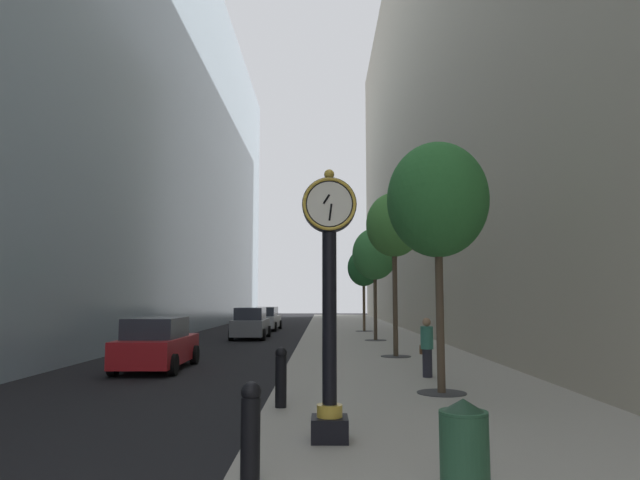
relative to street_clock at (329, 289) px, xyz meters
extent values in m
plane|color=black|center=(-1.27, 21.84, -2.40)|extent=(110.00, 110.00, 0.00)
cube|color=#9E998E|center=(2.18, 24.84, -2.33)|extent=(6.89, 80.00, 0.14)
cube|color=#93A8B7|center=(-13.11, 24.84, 11.48)|extent=(9.00, 80.00, 27.75)
cube|color=#A89E89|center=(10.12, 24.84, 13.27)|extent=(9.00, 80.00, 31.33)
cube|color=black|center=(0.00, 0.01, -2.08)|extent=(0.55, 0.55, 0.35)
cylinder|color=gold|center=(0.00, 0.01, -1.82)|extent=(0.39, 0.38, 0.18)
cylinder|color=black|center=(0.00, 0.01, -0.42)|extent=(0.22, 0.22, 2.60)
cylinder|color=black|center=(0.00, 0.01, 1.30)|extent=(0.84, 0.28, 0.84)
torus|color=gold|center=(0.00, -0.14, 1.30)|extent=(0.82, 0.05, 0.82)
cylinder|color=silver|center=(0.00, -0.14, 1.30)|extent=(0.69, 0.01, 0.69)
cylinder|color=silver|center=(0.00, 0.16, 1.30)|extent=(0.69, 0.01, 0.69)
sphere|color=gold|center=(0.00, 0.01, 1.79)|extent=(0.16, 0.16, 0.16)
cube|color=black|center=(-0.04, -0.15, 1.37)|extent=(0.11, 0.01, 0.16)
cube|color=black|center=(0.02, -0.15, 1.17)|extent=(0.06, 0.01, 0.26)
cylinder|color=black|center=(-0.93, -2.04, -1.76)|extent=(0.22, 0.22, 0.98)
sphere|color=black|center=(-0.93, -2.04, -1.21)|extent=(0.24, 0.24, 0.24)
cylinder|color=black|center=(-0.93, 2.59, -1.76)|extent=(0.22, 0.22, 0.98)
sphere|color=black|center=(-0.93, 2.59, -1.21)|extent=(0.24, 0.24, 0.24)
cylinder|color=#333335|center=(2.56, 4.24, -2.25)|extent=(1.10, 1.10, 0.02)
cylinder|color=#4C3D2D|center=(2.56, 4.24, -0.50)|extent=(0.18, 0.18, 3.52)
ellipsoid|color=#2D7033|center=(2.56, 4.24, 2.14)|extent=(2.33, 2.33, 2.68)
cylinder|color=#333335|center=(2.56, 12.21, -2.25)|extent=(1.10, 1.10, 0.02)
cylinder|color=#4C3D2D|center=(2.56, 12.21, -0.22)|extent=(0.18, 0.18, 4.07)
ellipsoid|color=#428438|center=(2.56, 12.21, 2.60)|extent=(2.09, 2.09, 2.41)
cylinder|color=#333335|center=(2.56, 20.17, -2.25)|extent=(1.10, 1.10, 0.02)
cylinder|color=#4C3D2D|center=(2.56, 20.17, -0.49)|extent=(0.18, 0.18, 3.53)
ellipsoid|color=#387F3D|center=(2.56, 20.17, 2.13)|extent=(2.31, 2.31, 2.65)
cylinder|color=#333335|center=(2.56, 28.13, -2.25)|extent=(1.10, 1.10, 0.02)
cylinder|color=brown|center=(2.56, 28.13, -0.59)|extent=(0.18, 0.18, 3.33)
ellipsoid|color=#23602D|center=(2.56, 28.13, 1.86)|extent=(2.11, 2.11, 2.43)
cylinder|color=#234C33|center=(1.40, -2.47, -1.80)|extent=(0.52, 0.52, 0.92)
cone|color=#183523|center=(1.40, -2.47, -1.29)|extent=(0.53, 0.53, 0.16)
cylinder|color=#23232D|center=(2.72, 6.82, -1.88)|extent=(0.32, 0.32, 0.75)
cylinder|color=#337560|center=(2.72, 6.82, -1.20)|extent=(0.41, 0.41, 0.61)
sphere|color=#9E7556|center=(2.72, 6.82, -0.78)|extent=(0.23, 0.23, 0.23)
cube|color=brown|center=(2.66, 7.03, -1.54)|extent=(0.22, 0.17, 0.24)
cube|color=#B7BABF|center=(-4.19, 31.81, -1.78)|extent=(1.85, 4.74, 0.80)
cube|color=#282D38|center=(-4.20, 31.58, -1.07)|extent=(1.58, 2.67, 0.65)
cylinder|color=black|center=(-4.99, 33.43, -2.08)|extent=(0.24, 0.65, 0.64)
cylinder|color=black|center=(-3.29, 33.38, -2.08)|extent=(0.24, 0.65, 0.64)
cylinder|color=black|center=(-5.09, 30.25, -2.08)|extent=(0.24, 0.65, 0.64)
cylinder|color=black|center=(-3.39, 30.19, -2.08)|extent=(0.24, 0.65, 0.64)
cube|color=slate|center=(-4.18, 23.33, -1.75)|extent=(1.74, 4.57, 0.85)
cube|color=#282D38|center=(-4.18, 23.10, -1.00)|extent=(1.52, 2.56, 0.70)
cylinder|color=black|center=(-5.04, 24.88, -2.08)|extent=(0.22, 0.64, 0.64)
cylinder|color=black|center=(-3.33, 24.88, -2.08)|extent=(0.22, 0.64, 0.64)
cylinder|color=black|center=(-5.03, 21.77, -2.08)|extent=(0.22, 0.64, 0.64)
cylinder|color=black|center=(-3.31, 21.78, -2.08)|extent=(0.22, 0.64, 0.64)
cube|color=#AD191E|center=(-5.39, 9.53, -1.78)|extent=(1.80, 4.33, 0.79)
cube|color=#282D38|center=(-5.38, 9.31, -1.08)|extent=(1.57, 2.43, 0.65)
cylinder|color=black|center=(-6.28, 10.98, -2.08)|extent=(0.23, 0.64, 0.64)
cylinder|color=black|center=(-4.53, 11.00, -2.08)|extent=(0.23, 0.64, 0.64)
cylinder|color=black|center=(-6.24, 8.05, -2.08)|extent=(0.23, 0.64, 0.64)
cylinder|color=black|center=(-4.49, 8.07, -2.08)|extent=(0.23, 0.64, 0.64)
camera|label=1|loc=(-0.09, -8.63, -0.14)|focal=31.57mm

